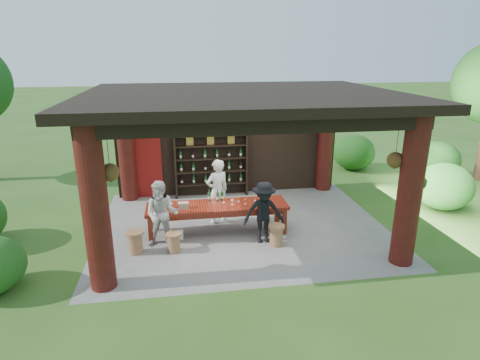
{
  "coord_description": "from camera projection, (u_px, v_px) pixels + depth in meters",
  "views": [
    {
      "loc": [
        -1.55,
        -9.62,
        4.46
      ],
      "look_at": [
        0.0,
        0.4,
        1.15
      ],
      "focal_mm": 30.0,
      "sensor_mm": 36.0,
      "label": 1
    }
  ],
  "objects": [
    {
      "name": "host",
      "position": [
        217.0,
        191.0,
        10.62
      ],
      "size": [
        0.75,
        0.63,
        1.75
      ],
      "primitive_type": "imported",
      "rotation": [
        0.0,
        0.0,
        3.54
      ],
      "color": "white",
      "rests_on": "ground"
    },
    {
      "name": "pavilion",
      "position": [
        239.0,
        144.0,
        10.38
      ],
      "size": [
        7.5,
        6.0,
        3.6
      ],
      "color": "slate",
      "rests_on": "ground"
    },
    {
      "name": "table_glasses",
      "position": [
        233.0,
        201.0,
        10.12
      ],
      "size": [
        2.35,
        0.25,
        0.15
      ],
      "color": "silver",
      "rests_on": "tasting_table"
    },
    {
      "name": "stool_near_right",
      "position": [
        276.0,
        235.0,
        9.51
      ],
      "size": [
        0.39,
        0.39,
        0.51
      ],
      "rotation": [
        0.0,
        0.0,
        0.23
      ],
      "color": "brown",
      "rests_on": "ground"
    },
    {
      "name": "trees",
      "position": [
        354.0,
        89.0,
        11.65
      ],
      "size": [
        21.36,
        11.12,
        4.8
      ],
      "color": "#3F2819",
      "rests_on": "ground"
    },
    {
      "name": "guest_man",
      "position": [
        264.0,
        212.0,
        9.54
      ],
      "size": [
        1.0,
        0.59,
        1.52
      ],
      "primitive_type": "imported",
      "rotation": [
        0.0,
        0.0,
        -0.03
      ],
      "color": "black",
      "rests_on": "ground"
    },
    {
      "name": "napkin_basket",
      "position": [
        183.0,
        205.0,
        9.83
      ],
      "size": [
        0.26,
        0.18,
        0.14
      ],
      "primitive_type": "cube",
      "rotation": [
        0.0,
        0.0,
        0.0
      ],
      "color": "#BF6672",
      "rests_on": "tasting_table"
    },
    {
      "name": "ground",
      "position": [
        242.0,
        226.0,
        10.64
      ],
      "size": [
        90.0,
        90.0,
        0.0
      ],
      "primitive_type": "plane",
      "color": "#2D5119",
      "rests_on": "ground"
    },
    {
      "name": "stool_far_left",
      "position": [
        135.0,
        242.0,
        9.14
      ],
      "size": [
        0.41,
        0.41,
        0.54
      ],
      "rotation": [
        0.0,
        0.0,
        -0.3
      ],
      "color": "brown",
      "rests_on": "ground"
    },
    {
      "name": "wine_shelf",
      "position": [
        211.0,
        165.0,
        12.55
      ],
      "size": [
        2.28,
        0.35,
        2.0
      ],
      "color": "black",
      "rests_on": "ground"
    },
    {
      "name": "guest_woman",
      "position": [
        162.0,
        214.0,
        9.32
      ],
      "size": [
        0.86,
        0.72,
        1.61
      ],
      "primitive_type": "imported",
      "rotation": [
        0.0,
        0.0,
        -0.15
      ],
      "color": "beige",
      "rests_on": "ground"
    },
    {
      "name": "stool_near_left",
      "position": [
        174.0,
        242.0,
        9.2
      ],
      "size": [
        0.35,
        0.35,
        0.47
      ],
      "rotation": [
        0.0,
        0.0,
        0.3
      ],
      "color": "brown",
      "rests_on": "ground"
    },
    {
      "name": "table_bottles",
      "position": [
        216.0,
        195.0,
        10.3
      ],
      "size": [
        0.4,
        0.13,
        0.31
      ],
      "color": "#194C1E",
      "rests_on": "tasting_table"
    },
    {
      "name": "shrubs",
      "position": [
        323.0,
        188.0,
        11.87
      ],
      "size": [
        15.71,
        8.28,
        1.36
      ],
      "color": "#194C14",
      "rests_on": "ground"
    },
    {
      "name": "tasting_table",
      "position": [
        217.0,
        209.0,
        10.08
      ],
      "size": [
        3.53,
        0.91,
        0.75
      ],
      "rotation": [
        0.0,
        0.0,
        0.0
      ],
      "color": "#60140D",
      "rests_on": "ground"
    }
  ]
}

